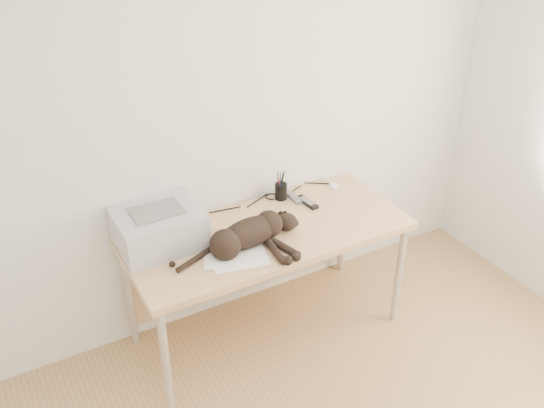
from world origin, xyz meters
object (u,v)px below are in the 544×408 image
pen_cup (281,191)px  mouse (334,184)px  printer (158,227)px  desk (260,242)px  cat (246,236)px  mug (189,215)px

pen_cup → mouse: (0.37, -0.03, -0.04)m
pen_cup → printer: bearing=-173.0°
desk → cat: size_ratio=2.12×
printer → mouse: bearing=3.4°
cat → mouse: size_ratio=7.43×
mug → pen_cup: (0.59, -0.01, 0.00)m
cat → printer: bearing=138.2°
printer → mug: (0.22, 0.11, -0.05)m
desk → mouse: size_ratio=15.76×
printer → mouse: size_ratio=4.42×
mouse → desk: bearing=-141.1°
pen_cup → desk: bearing=-143.0°
printer → pen_cup: printer is taller
desk → mug: size_ratio=14.57×
mug → cat: bearing=-65.4°
desk → cat: (-0.18, -0.18, 0.21)m
printer → cat: (0.39, -0.27, -0.03)m
mug → mouse: (0.96, -0.04, -0.03)m
cat → pen_cup: 0.56m
desk → mug: bearing=151.0°
desk → mouse: (0.61, 0.15, 0.15)m
printer → mug: bearing=26.6°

